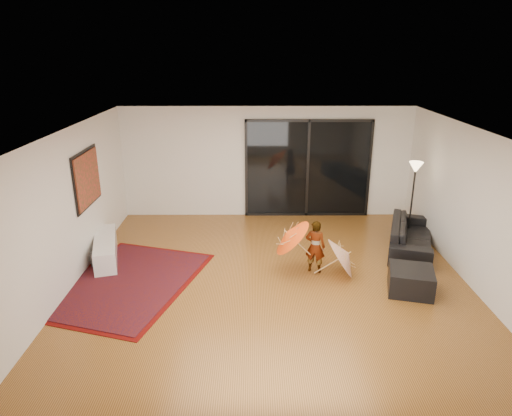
{
  "coord_description": "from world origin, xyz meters",
  "views": [
    {
      "loc": [
        -0.31,
        -7.32,
        3.98
      ],
      "look_at": [
        -0.27,
        0.87,
        1.1
      ],
      "focal_mm": 32.0,
      "sensor_mm": 36.0,
      "label": 1
    }
  ],
  "objects_px": {
    "media_console": "(106,249)",
    "sofa": "(411,236)",
    "child": "(315,247)",
    "ottoman": "(411,281)"
  },
  "relations": [
    {
      "from": "media_console",
      "to": "ottoman",
      "type": "relative_size",
      "value": 2.19
    },
    {
      "from": "media_console",
      "to": "ottoman",
      "type": "height_order",
      "value": "media_console"
    },
    {
      "from": "sofa",
      "to": "ottoman",
      "type": "xyz_separation_m",
      "value": [
        -0.57,
        -1.75,
        -0.09
      ]
    },
    {
      "from": "media_console",
      "to": "sofa",
      "type": "distance_m",
      "value": 6.22
    },
    {
      "from": "media_console",
      "to": "child",
      "type": "bearing_deg",
      "value": -23.32
    },
    {
      "from": "media_console",
      "to": "child",
      "type": "height_order",
      "value": "child"
    },
    {
      "from": "sofa",
      "to": "child",
      "type": "xyz_separation_m",
      "value": [
        -2.13,
        -0.99,
        0.21
      ]
    },
    {
      "from": "media_console",
      "to": "sofa",
      "type": "bearing_deg",
      "value": -11.67
    },
    {
      "from": "media_console",
      "to": "sofa",
      "type": "xyz_separation_m",
      "value": [
        6.2,
        0.46,
        0.08
      ]
    },
    {
      "from": "media_console",
      "to": "ottoman",
      "type": "xyz_separation_m",
      "value": [
        5.63,
        -1.3,
        -0.01
      ]
    }
  ]
}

